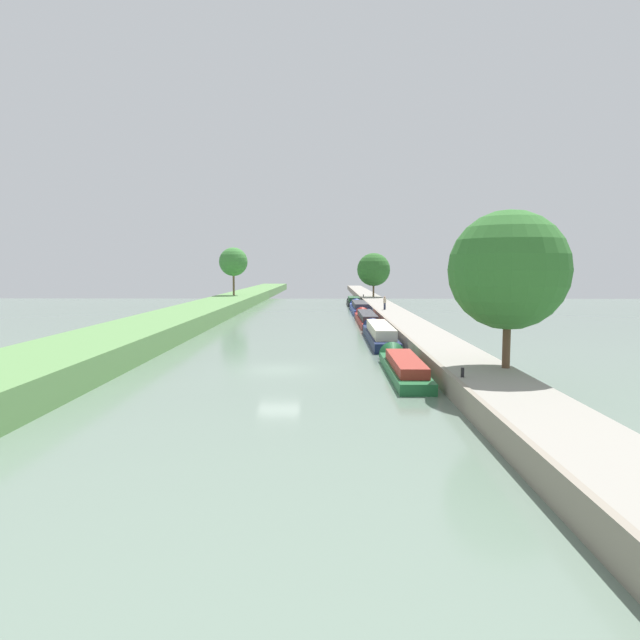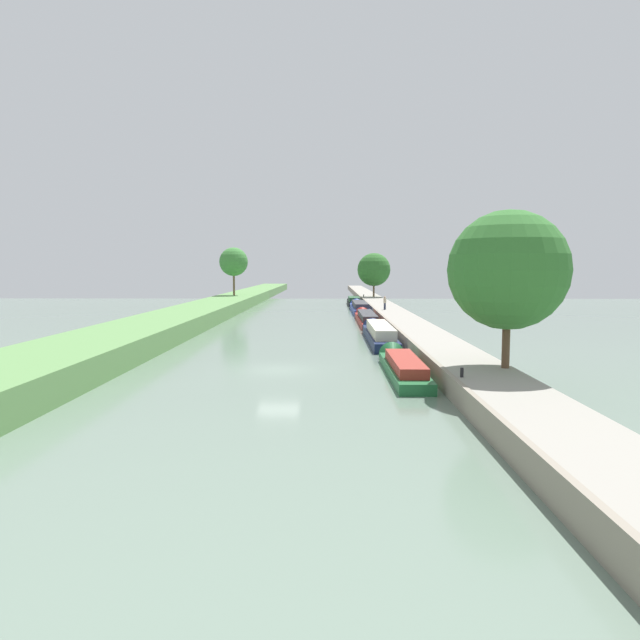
{
  "view_description": "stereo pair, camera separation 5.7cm",
  "coord_description": "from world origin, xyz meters",
  "px_view_note": "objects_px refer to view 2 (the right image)",
  "views": [
    {
      "loc": [
        2.96,
        -33.71,
        6.16
      ],
      "look_at": [
        2.2,
        22.11,
        1.0
      ],
      "focal_mm": 31.62,
      "sensor_mm": 36.0,
      "label": 1
    },
    {
      "loc": [
        3.02,
        -33.71,
        6.16
      ],
      "look_at": [
        2.2,
        22.11,
        1.0
      ],
      "focal_mm": 31.62,
      "sensor_mm": 36.0,
      "label": 2
    }
  ],
  "objects_px": {
    "narrowboat_black": "(354,302)",
    "narrowboat_navy": "(379,334)",
    "narrowboat_green": "(402,366)",
    "narrowboat_red": "(366,318)",
    "person_walking": "(385,303)",
    "mooring_bollard_far": "(364,296)",
    "narrowboat_blue": "(359,307)",
    "mooring_bollard_near": "(462,372)"
  },
  "relations": [
    {
      "from": "narrowboat_black",
      "to": "narrowboat_navy",
      "type": "bearing_deg",
      "value": -89.96
    },
    {
      "from": "narrowboat_green",
      "to": "narrowboat_red",
      "type": "bearing_deg",
      "value": 90.02
    },
    {
      "from": "person_walking",
      "to": "mooring_bollard_far",
      "type": "distance_m",
      "value": 30.43
    },
    {
      "from": "narrowboat_green",
      "to": "narrowboat_blue",
      "type": "relative_size",
      "value": 0.69
    },
    {
      "from": "narrowboat_blue",
      "to": "mooring_bollard_far",
      "type": "bearing_deg",
      "value": 84.61
    },
    {
      "from": "narrowboat_blue",
      "to": "person_walking",
      "type": "relative_size",
      "value": 9.99
    },
    {
      "from": "narrowboat_green",
      "to": "narrowboat_navy",
      "type": "height_order",
      "value": "narrowboat_navy"
    },
    {
      "from": "narrowboat_blue",
      "to": "narrowboat_green",
      "type": "bearing_deg",
      "value": -90.1
    },
    {
      "from": "narrowboat_navy",
      "to": "mooring_bollard_far",
      "type": "relative_size",
      "value": 33.34
    },
    {
      "from": "narrowboat_black",
      "to": "mooring_bollard_near",
      "type": "bearing_deg",
      "value": -88.35
    },
    {
      "from": "narrowboat_navy",
      "to": "mooring_bollard_far",
      "type": "distance_m",
      "value": 51.75
    },
    {
      "from": "narrowboat_black",
      "to": "mooring_bollard_near",
      "type": "height_order",
      "value": "mooring_bollard_near"
    },
    {
      "from": "narrowboat_green",
      "to": "mooring_bollard_near",
      "type": "relative_size",
      "value": 25.42
    },
    {
      "from": "mooring_bollard_far",
      "to": "mooring_bollard_near",
      "type": "bearing_deg",
      "value": -90.0
    },
    {
      "from": "person_walking",
      "to": "mooring_bollard_near",
      "type": "distance_m",
      "value": 42.73
    },
    {
      "from": "narrowboat_green",
      "to": "narrowboat_black",
      "type": "distance_m",
      "value": 61.69
    },
    {
      "from": "narrowboat_navy",
      "to": "narrowboat_blue",
      "type": "height_order",
      "value": "narrowboat_navy"
    },
    {
      "from": "mooring_bollard_far",
      "to": "narrowboat_navy",
      "type": "bearing_deg",
      "value": -92.14
    },
    {
      "from": "narrowboat_navy",
      "to": "narrowboat_green",
      "type": "bearing_deg",
      "value": -89.9
    },
    {
      "from": "narrowboat_blue",
      "to": "person_walking",
      "type": "distance_m",
      "value": 11.46
    },
    {
      "from": "narrowboat_green",
      "to": "narrowboat_blue",
      "type": "xyz_separation_m",
      "value": [
        0.09,
        47.24,
        0.14
      ]
    },
    {
      "from": "narrowboat_red",
      "to": "narrowboat_black",
      "type": "bearing_deg",
      "value": 90.1
    },
    {
      "from": "narrowboat_red",
      "to": "mooring_bollard_near",
      "type": "bearing_deg",
      "value": -87.07
    },
    {
      "from": "narrowboat_blue",
      "to": "narrowboat_black",
      "type": "bearing_deg",
      "value": 90.58
    },
    {
      "from": "narrowboat_black",
      "to": "mooring_bollard_far",
      "type": "xyz_separation_m",
      "value": [
        1.97,
        4.86,
        0.76
      ]
    },
    {
      "from": "narrowboat_blue",
      "to": "mooring_bollard_near",
      "type": "relative_size",
      "value": 36.83
    },
    {
      "from": "narrowboat_navy",
      "to": "narrowboat_black",
      "type": "xyz_separation_m",
      "value": [
        -0.04,
        46.86,
        -0.08
      ]
    },
    {
      "from": "narrowboat_black",
      "to": "mooring_bollard_near",
      "type": "distance_m",
      "value": 68.32
    },
    {
      "from": "narrowboat_navy",
      "to": "person_walking",
      "type": "xyz_separation_m",
      "value": [
        2.61,
        21.3,
        1.33
      ]
    },
    {
      "from": "narrowboat_blue",
      "to": "narrowboat_black",
      "type": "distance_m",
      "value": 14.46
    },
    {
      "from": "narrowboat_blue",
      "to": "narrowboat_navy",
      "type": "bearing_deg",
      "value": -90.2
    },
    {
      "from": "mooring_bollard_near",
      "to": "mooring_bollard_far",
      "type": "height_order",
      "value": "same"
    },
    {
      "from": "narrowboat_green",
      "to": "mooring_bollard_near",
      "type": "bearing_deg",
      "value": -73.84
    },
    {
      "from": "mooring_bollard_far",
      "to": "person_walking",
      "type": "bearing_deg",
      "value": -88.72
    },
    {
      "from": "narrowboat_green",
      "to": "mooring_bollard_far",
      "type": "height_order",
      "value": "mooring_bollard_far"
    },
    {
      "from": "narrowboat_navy",
      "to": "mooring_bollard_near",
      "type": "relative_size",
      "value": 33.34
    },
    {
      "from": "narrowboat_navy",
      "to": "mooring_bollard_near",
      "type": "height_order",
      "value": "mooring_bollard_near"
    },
    {
      "from": "narrowboat_red",
      "to": "narrowboat_black",
      "type": "distance_m",
      "value": 30.75
    },
    {
      "from": "narrowboat_blue",
      "to": "mooring_bollard_far",
      "type": "height_order",
      "value": "mooring_bollard_far"
    },
    {
      "from": "narrowboat_navy",
      "to": "person_walking",
      "type": "distance_m",
      "value": 21.5
    },
    {
      "from": "narrowboat_blue",
      "to": "mooring_bollard_far",
      "type": "xyz_separation_m",
      "value": [
        1.82,
        19.31,
        0.71
      ]
    },
    {
      "from": "narrowboat_red",
      "to": "mooring_bollard_far",
      "type": "distance_m",
      "value": 35.67
    }
  ]
}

